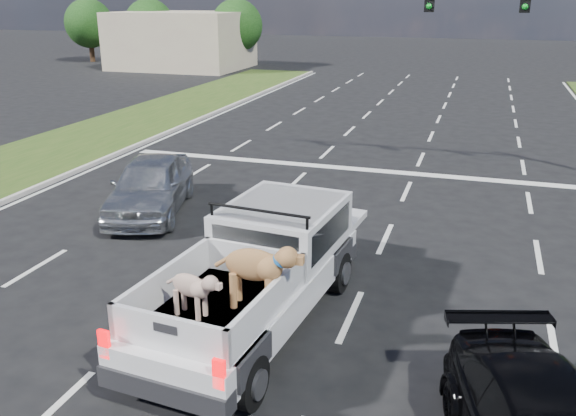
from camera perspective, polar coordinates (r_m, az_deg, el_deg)
name	(u,v)px	position (r m, az deg, el deg)	size (l,w,h in m)	color
ground	(262,302)	(11.94, -2.46, -8.82)	(160.00, 160.00, 0.00)	black
road_markings	(339,200)	(17.75, 4.82, 0.77)	(17.75, 60.00, 0.01)	silver
grass_median_left	(2,171)	(22.66, -25.20, 3.18)	(5.00, 60.00, 0.10)	#284515
curb_left	(63,176)	(21.09, -20.27, 2.80)	(0.15, 60.00, 0.14)	#A8A19A
building_left	(182,40)	(51.74, -9.91, 15.21)	(10.00, 8.00, 4.40)	#B8AE8D
tree_far_a	(89,24)	(58.58, -18.12, 16.09)	(4.20, 4.20, 5.40)	#332114
tree_far_b	(149,24)	(55.35, -12.83, 16.40)	(4.20, 4.20, 5.40)	#332114
tree_far_c	(237,26)	(51.81, -4.82, 16.63)	(4.20, 4.20, 5.40)	#332114
pickup_truck	(259,270)	(10.89, -2.69, -5.84)	(2.60, 5.91, 2.15)	black
silver_sedan	(150,185)	(16.91, -12.78, 2.11)	(1.81, 4.51, 1.54)	silver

